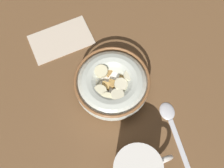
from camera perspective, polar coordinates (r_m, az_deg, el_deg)
The scene contains 4 objects.
ground_plane at distance 63.45cm, azimuth 0.00°, elevation -1.36°, with size 130.65×130.65×2.00cm, color brown.
cereal_bowl at distance 59.96cm, azimuth 0.02°, elevation -0.12°, with size 15.41×15.41×5.11cm.
spoon at distance 61.15cm, azimuth 11.59°, elevation -7.41°, with size 3.50×16.62×0.80cm.
folded_napkin at distance 68.74cm, azimuth -9.93°, elevation 8.55°, with size 13.85×8.31×0.30cm, color beige.
Camera 1 is at (-7.94, -21.05, 58.32)cm, focal length 46.79 mm.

